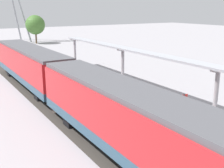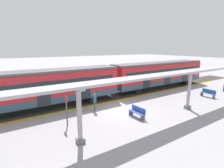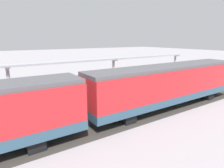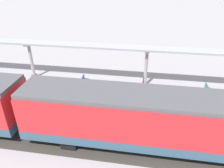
{
  "view_description": "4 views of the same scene",
  "coord_description": "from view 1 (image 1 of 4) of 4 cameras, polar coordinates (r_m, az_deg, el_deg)",
  "views": [
    {
      "loc": [
        -11.73,
        -15.91,
        6.94
      ],
      "look_at": [
        -1.4,
        0.66,
        1.65
      ],
      "focal_mm": 45.22,
      "sensor_mm": 36.0,
      "label": 1
    },
    {
      "loc": [
        11.16,
        -8.55,
        5.46
      ],
      "look_at": [
        -2.18,
        0.19,
        2.02
      ],
      "focal_mm": 27.51,
      "sensor_mm": 36.0,
      "label": 2
    },
    {
      "loc": [
        -14.71,
        6.35,
        5.54
      ],
      "look_at": [
        -1.52,
        -2.25,
        1.75
      ],
      "focal_mm": 30.21,
      "sensor_mm": 36.0,
      "label": 3
    },
    {
      "loc": [
        -14.21,
        -4.93,
        9.22
      ],
      "look_at": [
        -1.31,
        -2.86,
        2.08
      ],
      "focal_mm": 34.47,
      "sensor_mm": 36.0,
      "label": 4
    }
  ],
  "objects": [
    {
      "name": "canopy_beam",
      "position": [
        21.76,
        9.85,
        5.6
      ],
      "size": [
        1.2,
        31.98,
        0.16
      ],
      "primitive_type": "cube",
      "color": "#A8AAB2",
      "rests_on": "canopy_pillar_nearest"
    },
    {
      "name": "passenger_waiting_near_edge",
      "position": [
        18.21,
        4.24,
        -3.94
      ],
      "size": [
        0.49,
        0.3,
        1.6
      ],
      "color": "#4A674D",
      "rests_on": "ground"
    },
    {
      "name": "bench_mid_platform",
      "position": [
        30.31,
        -5.01,
        2.71
      ],
      "size": [
        1.51,
        0.46,
        0.86
      ],
      "color": "#2B57A4",
      "rests_on": "ground"
    },
    {
      "name": "platform_info_sign",
      "position": [
        16.93,
        14.19,
        -4.68
      ],
      "size": [
        0.56,
        0.1,
        2.2
      ],
      "color": "#4C4C51",
      "rests_on": "ground"
    },
    {
      "name": "trackbed",
      "position": [
        18.74,
        -7.44,
        -6.7
      ],
      "size": [
        3.2,
        51.95,
        0.01
      ],
      "primitive_type": "cube",
      "color": "#38332D",
      "rests_on": "ground"
    },
    {
      "name": "tactile_edge_strip",
      "position": [
        19.51,
        -2.5,
        -5.68
      ],
      "size": [
        0.49,
        39.95,
        0.01
      ],
      "primitive_type": "cube",
      "color": "gold",
      "rests_on": "ground"
    },
    {
      "name": "canopy_pillar_third",
      "position": [
        26.06,
        2.18,
        3.52
      ],
      "size": [
        1.1,
        0.44,
        3.33
      ],
      "color": "slate",
      "rests_on": "ground"
    },
    {
      "name": "ground_plane",
      "position": [
        20.95,
        4.22,
        -4.24
      ],
      "size": [
        176.0,
        176.0,
        0.0
      ],
      "primitive_type": "plane",
      "color": "#9C989D"
    },
    {
      "name": "train_near_carriage",
      "position": [
        13.36,
        2.85,
        -7.32
      ],
      "size": [
        2.65,
        14.87,
        3.48
      ],
      "color": "red",
      "rests_on": "ground"
    },
    {
      "name": "canopy_pillar_second",
      "position": [
        18.68,
        20.26,
        -2.13
      ],
      "size": [
        1.1,
        0.44,
        3.33
      ],
      "color": "slate",
      "rests_on": "ground"
    },
    {
      "name": "train_far_carriage",
      "position": [
        27.01,
        -16.18,
        3.65
      ],
      "size": [
        2.65,
        14.87,
        3.48
      ],
      "color": "red",
      "rests_on": "ground"
    },
    {
      "name": "canopy_pillar_fourth",
      "position": [
        35.07,
        -7.49,
        6.42
      ],
      "size": [
        1.1,
        0.44,
        3.33
      ],
      "color": "slate",
      "rests_on": "ground"
    },
    {
      "name": "bench_near_end",
      "position": [
        21.82,
        7.47,
        -2.3
      ],
      "size": [
        1.51,
        0.49,
        0.86
      ],
      "color": "#2D49A1",
      "rests_on": "ground"
    },
    {
      "name": "tree_right_background",
      "position": [
        59.04,
        -15.26,
        11.46
      ],
      "size": [
        3.82,
        3.82,
        5.6
      ],
      "color": "brown",
      "rests_on": "ground"
    },
    {
      "name": "trash_bin",
      "position": [
        34.01,
        -8.44,
        4.04
      ],
      "size": [
        0.48,
        0.48,
        0.97
      ],
      "primitive_type": "cylinder",
      "color": "#494753",
      "rests_on": "ground"
    }
  ]
}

